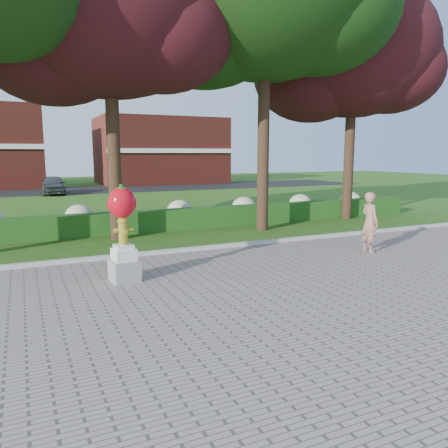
# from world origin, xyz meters

# --- Properties ---
(ground) EXTENTS (100.00, 100.00, 0.00)m
(ground) POSITION_xyz_m (0.00, 0.00, 0.00)
(ground) COLOR #285314
(ground) RESTS_ON ground
(walkway) EXTENTS (40.00, 14.00, 0.04)m
(walkway) POSITION_xyz_m (0.00, -4.00, 0.02)
(walkway) COLOR gray
(walkway) RESTS_ON ground
(curb) EXTENTS (40.00, 0.18, 0.15)m
(curb) POSITION_xyz_m (0.00, 3.00, 0.07)
(curb) COLOR #ADADA5
(curb) RESTS_ON ground
(lawn_hedge) EXTENTS (24.00, 0.70, 0.80)m
(lawn_hedge) POSITION_xyz_m (0.00, 7.00, 0.40)
(lawn_hedge) COLOR #234F16
(lawn_hedge) RESTS_ON ground
(hydrangea_row) EXTENTS (20.10, 1.10, 0.99)m
(hydrangea_row) POSITION_xyz_m (0.57, 8.00, 0.55)
(hydrangea_row) COLOR #B4BD90
(hydrangea_row) RESTS_ON ground
(street) EXTENTS (50.00, 8.00, 0.02)m
(street) POSITION_xyz_m (0.00, 28.00, 0.01)
(street) COLOR black
(street) RESTS_ON ground
(building_right) EXTENTS (12.00, 8.00, 6.40)m
(building_right) POSITION_xyz_m (8.00, 34.00, 3.20)
(building_right) COLOR maroon
(building_right) RESTS_ON ground
(tree_mid_left) EXTENTS (8.25, 7.04, 10.69)m
(tree_mid_left) POSITION_xyz_m (-2.10, 6.08, 7.30)
(tree_mid_left) COLOR black
(tree_mid_left) RESTS_ON ground
(tree_far_right) EXTENTS (7.88, 6.72, 10.21)m
(tree_far_right) POSITION_xyz_m (8.40, 6.58, 6.97)
(tree_far_right) COLOR black
(tree_far_right) RESTS_ON ground
(hydrant_sculpture) EXTENTS (0.66, 0.66, 2.22)m
(hydrant_sculpture) POSITION_xyz_m (-2.88, 0.71, 1.21)
(hydrant_sculpture) COLOR gray
(hydrant_sculpture) RESTS_ON walkway
(woman) EXTENTS (0.49, 0.69, 1.79)m
(woman) POSITION_xyz_m (4.37, 0.67, 0.93)
(woman) COLOR #A7735F
(woman) RESTS_ON walkway
(parked_car) EXTENTS (1.81, 4.07, 1.36)m
(parked_car) POSITION_xyz_m (-2.81, 25.00, 0.70)
(parked_car) COLOR #414448
(parked_car) RESTS_ON street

